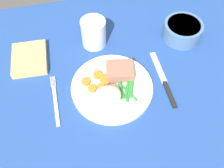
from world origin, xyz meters
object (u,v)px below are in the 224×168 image
Objects in this scene: fork at (55,100)px; knife at (164,80)px; water_glass at (94,34)px; salad_bowl at (183,30)px; dinner_plate at (112,88)px; meat_portion at (120,71)px; napkin at (29,59)px.

knife is at bearing -1.63° from fork.
knife is 26.05cm from water_glass.
water_glass reaches higher than fork.
salad_bowl reaches higher than knife.
fork is 0.81× the size of knife.
water_glass is at bearing 172.84° from salad_bowl.
dinner_plate is 19.32cm from water_glass.
meat_portion is 0.60× the size of napkin.
knife is 41.35cm from napkin.
dinner_plate is at bearing -35.40° from napkin.
water_glass is at bearing 94.81° from dinner_plate.
meat_portion is 28.52cm from napkin.
meat_portion is at bearing 9.83° from fork.
salad_bowl is at bearing 26.21° from meat_portion.
fork is 1.81× the size of water_glass.
water_glass reaches higher than napkin.
meat_portion reaches higher than knife.
dinner_plate is at bearing -130.60° from meat_portion.
dinner_plate is 31.16cm from salad_bowl.
napkin is (-25.64, 12.32, -2.01)cm from meat_portion.
dinner_plate is 2.54× the size of water_glass.
water_glass is (-1.60, 18.99, 3.17)cm from dinner_plate.
napkin is (-22.50, 15.99, 0.20)cm from dinner_plate.
napkin is (-49.48, 0.58, -2.11)cm from salad_bowl.
water_glass reaches higher than salad_bowl.
water_glass reaches higher than dinner_plate.
meat_portion is at bearing -72.81° from water_glass.
water_glass is at bearing 107.19° from meat_portion.
meat_portion is 13.28cm from knife.
dinner_plate is at bearing -0.68° from fork.
water_glass is (14.70, 19.25, 3.77)cm from fork.
meat_portion is 20.03cm from fork.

